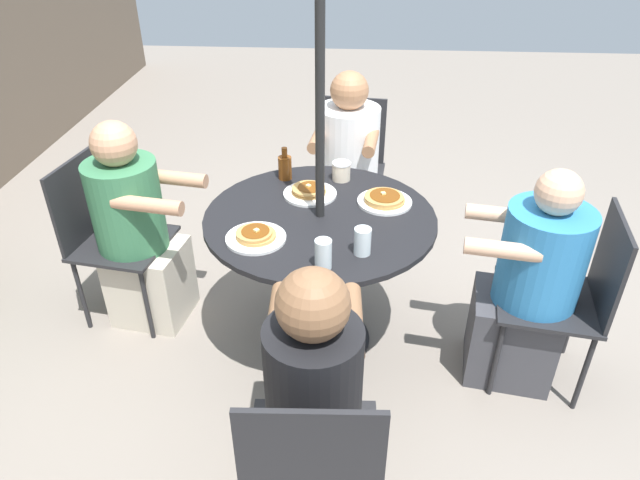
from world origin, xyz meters
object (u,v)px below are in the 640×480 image
(patio_chair_east, at_px, (350,161))
(diner_west, at_px, (314,414))
(diner_north, at_px, (527,290))
(drinking_glass_a, at_px, (323,254))
(diner_east, at_px, (347,173))
(patio_chair_south, at_px, (106,231))
(patio_table, at_px, (320,246))
(drinking_glass_b, at_px, (363,241))
(patio_chair_west, at_px, (312,463))
(diner_south, at_px, (137,235))
(patio_chair_north, at_px, (570,291))
(coffee_cup, at_px, (341,171))
(pancake_plate_b, at_px, (256,236))
(pancake_plate_c, at_px, (384,200))
(syrup_bottle, at_px, (285,167))
(pancake_plate_a, at_px, (310,192))

(patio_chair_east, distance_m, diner_west, 2.07)
(diner_north, distance_m, drinking_glass_a, 0.98)
(diner_east, bearing_deg, patio_chair_south, 38.42)
(patio_table, height_order, patio_chair_east, patio_chair_east)
(drinking_glass_b, bearing_deg, patio_chair_west, 170.47)
(diner_south, distance_m, patio_chair_west, 1.61)
(patio_chair_north, height_order, coffee_cup, patio_chair_north)
(patio_table, xyz_separation_m, pancake_plate_b, (-0.22, 0.26, 0.18))
(coffee_cup, bearing_deg, pancake_plate_c, -138.15)
(patio_table, bearing_deg, diner_west, -177.33)
(patio_chair_north, height_order, patio_chair_south, same)
(patio_chair_south, height_order, coffee_cup, patio_chair_south)
(diner_south, relative_size, patio_chair_west, 1.26)
(diner_south, xyz_separation_m, syrup_bottle, (0.22, -0.74, 0.30))
(patio_chair_west, relative_size, syrup_bottle, 5.26)
(patio_table, bearing_deg, pancake_plate_b, 130.82)
(patio_chair_south, bearing_deg, diner_east, 131.40)
(diner_east, bearing_deg, diner_south, 43.51)
(diner_north, xyz_separation_m, patio_chair_east, (1.27, 0.82, 0.02))
(diner_north, distance_m, diner_south, 1.89)
(diner_west, height_order, drinking_glass_a, diner_west)
(patio_chair_east, height_order, diner_west, diner_west)
(patio_chair_east, xyz_separation_m, diner_south, (-0.97, 1.05, -0.00))
(patio_chair_south, height_order, syrup_bottle, syrup_bottle)
(patio_chair_east, bearing_deg, patio_table, 90.00)
(patio_chair_north, bearing_deg, diner_north, 90.00)
(patio_chair_east, relative_size, coffee_cup, 9.33)
(patio_chair_east, bearing_deg, coffee_cup, 93.28)
(diner_east, relative_size, patio_chair_west, 1.27)
(pancake_plate_b, relative_size, drinking_glass_a, 2.08)
(patio_chair_north, bearing_deg, syrup_bottle, 76.68)
(patio_table, bearing_deg, coffee_cup, -12.51)
(diner_east, relative_size, pancake_plate_b, 4.36)
(diner_north, height_order, diner_east, diner_east)
(patio_chair_south, bearing_deg, coffee_cup, 108.28)
(pancake_plate_c, height_order, syrup_bottle, syrup_bottle)
(pancake_plate_b, relative_size, coffee_cup, 2.72)
(diner_east, bearing_deg, patio_table, 90.00)
(diner_north, height_order, patio_chair_south, diner_north)
(patio_chair_east, xyz_separation_m, drinking_glass_a, (-1.52, 0.08, 0.30))
(pancake_plate_c, bearing_deg, patio_chair_east, 10.11)
(patio_chair_north, bearing_deg, patio_chair_south, 90.18)
(drinking_glass_a, bearing_deg, pancake_plate_b, 58.29)
(syrup_bottle, relative_size, drinking_glass_b, 1.46)
(patio_chair_south, xyz_separation_m, drinking_glass_a, (-0.58, -1.15, 0.30))
(pancake_plate_b, xyz_separation_m, drinking_glass_b, (-0.07, -0.45, 0.04))
(pancake_plate_a, distance_m, pancake_plate_c, 0.36)
(patio_table, bearing_deg, diner_north, -99.37)
(pancake_plate_a, height_order, pancake_plate_c, pancake_plate_a)
(patio_chair_north, distance_m, drinking_glass_a, 1.13)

